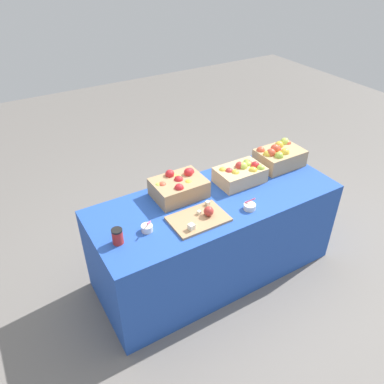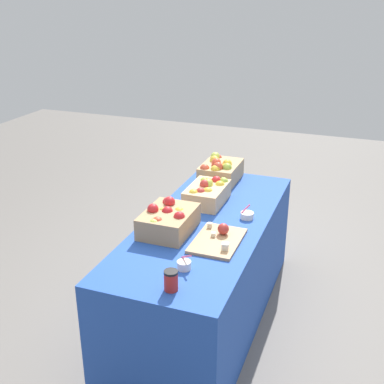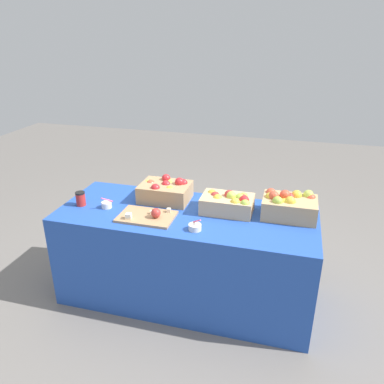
{
  "view_description": "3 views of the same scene",
  "coord_description": "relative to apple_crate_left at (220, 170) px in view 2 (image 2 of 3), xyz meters",
  "views": [
    {
      "loc": [
        -1.34,
        -1.89,
        2.38
      ],
      "look_at": [
        -0.17,
        0.06,
        0.82
      ],
      "focal_mm": 35.61,
      "sensor_mm": 36.0,
      "label": 1
    },
    {
      "loc": [
        -2.74,
        -0.92,
        2.14
      ],
      "look_at": [
        -0.12,
        0.06,
        0.98
      ],
      "focal_mm": 46.29,
      "sensor_mm": 36.0,
      "label": 2
    },
    {
      "loc": [
        0.7,
        -2.4,
        1.98
      ],
      "look_at": [
        0.05,
        -0.0,
        0.91
      ],
      "focal_mm": 35.39,
      "sensor_mm": 36.0,
      "label": 3
    }
  ],
  "objects": [
    {
      "name": "sample_bowl_mid",
      "position": [
        -1.32,
        -0.21,
        -0.06
      ],
      "size": [
        0.08,
        0.09,
        0.1
      ],
      "color": "silver",
      "rests_on": "table"
    },
    {
      "name": "apple_crate_middle",
      "position": [
        -0.43,
        -0.04,
        -0.01
      ],
      "size": [
        0.37,
        0.25,
        0.16
      ],
      "color": "tan",
      "rests_on": "table"
    },
    {
      "name": "apple_crate_left",
      "position": [
        0.0,
        0.0,
        0.0
      ],
      "size": [
        0.38,
        0.27,
        0.19
      ],
      "color": "tan",
      "rests_on": "table"
    },
    {
      "name": "sample_bowl_near",
      "position": [
        -0.59,
        -0.37,
        -0.07
      ],
      "size": [
        0.09,
        0.09,
        0.09
      ],
      "color": "silver",
      "rests_on": "table"
    },
    {
      "name": "cutting_board_front",
      "position": [
        -0.96,
        -0.29,
        -0.07
      ],
      "size": [
        0.4,
        0.26,
        0.09
      ],
      "color": "tan",
      "rests_on": "table"
    },
    {
      "name": "ground_plane",
      "position": [
        -0.72,
        -0.14,
        -0.83
      ],
      "size": [
        10.0,
        10.0,
        0.0
      ],
      "primitive_type": "plane",
      "color": "slate"
    },
    {
      "name": "coffee_cup",
      "position": [
        -1.53,
        -0.23,
        -0.03
      ],
      "size": [
        0.07,
        0.07,
        0.11
      ],
      "color": "red",
      "rests_on": "table"
    },
    {
      "name": "apple_crate_right",
      "position": [
        -0.94,
        0.04,
        -0.01
      ],
      "size": [
        0.38,
        0.28,
        0.18
      ],
      "color": "tan",
      "rests_on": "table"
    },
    {
      "name": "table",
      "position": [
        -0.72,
        -0.14,
        -0.46
      ],
      "size": [
        1.9,
        0.76,
        0.74
      ],
      "primitive_type": "cube",
      "color": "#234CAD",
      "rests_on": "ground_plane"
    }
  ]
}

